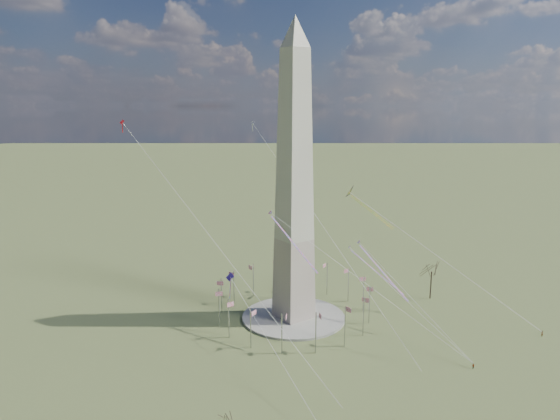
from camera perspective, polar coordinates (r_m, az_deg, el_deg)
ground at (r=179.07m, az=1.56°, el=-12.23°), size 2000.00×2000.00×0.00m
plaza at (r=178.90m, az=1.56°, el=-12.12°), size 36.00×36.00×0.80m
washington_monument at (r=165.45m, az=1.65°, el=3.12°), size 15.56×15.56×100.00m
flagpole_ring at (r=176.23m, az=1.57°, el=-10.07°), size 54.40×54.40×13.00m
tree_near at (r=200.48m, az=16.96°, el=-6.55°), size 9.28×9.28×16.24m
person_east at (r=186.00m, az=27.76°, el=-12.39°), size 0.75×0.52×1.97m
person_centre at (r=157.72m, az=21.22°, el=-16.27°), size 0.96×0.49×1.57m
kite_delta_black at (r=187.82m, az=8.27°, el=1.76°), size 13.70×18.29×15.60m
kite_diamond_purple at (r=164.73m, az=-5.73°, el=-7.93°), size 1.66×2.98×9.35m
kite_streamer_left at (r=173.78m, az=10.78°, el=-5.85°), size 2.17×23.12×15.87m
kite_streamer_mid at (r=156.45m, az=0.65°, el=-2.64°), size 3.00×23.00×15.79m
kite_streamer_right at (r=187.22m, az=9.98°, el=-6.06°), size 9.49×21.12×15.27m
kite_small_red at (r=169.71m, az=-17.59°, el=9.43°), size 1.12×1.71×4.19m
kite_small_white at (r=210.15m, az=-3.16°, el=9.79°), size 1.45×2.12×4.45m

